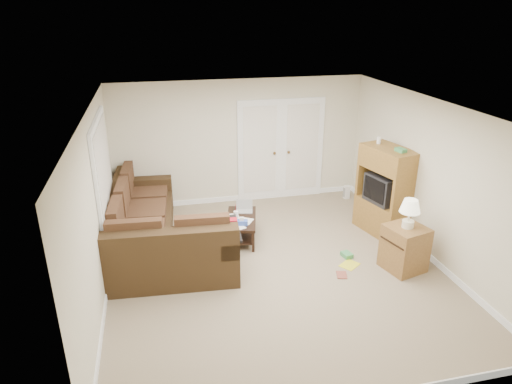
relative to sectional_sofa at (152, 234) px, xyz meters
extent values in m
plane|color=gray|center=(1.82, -0.85, -0.37)|extent=(5.50, 5.50, 0.00)
cube|color=white|center=(1.82, -0.85, 2.13)|extent=(5.00, 5.50, 0.02)
cube|color=silver|center=(-0.68, -0.85, 0.88)|extent=(0.02, 5.50, 2.50)
cube|color=silver|center=(4.32, -0.85, 0.88)|extent=(0.02, 5.50, 2.50)
cube|color=silver|center=(1.82, 1.90, 0.88)|extent=(5.00, 0.02, 2.50)
cube|color=silver|center=(1.82, -3.60, 0.88)|extent=(5.00, 0.02, 2.50)
cube|color=silver|center=(2.22, 1.87, 0.66)|extent=(0.90, 0.04, 2.13)
cube|color=silver|center=(3.12, 1.87, 0.66)|extent=(0.90, 0.04, 2.13)
cube|color=white|center=(2.22, 1.85, 0.71)|extent=(0.68, 0.02, 1.80)
cube|color=white|center=(3.12, 1.85, 0.71)|extent=(0.68, 0.02, 1.80)
cube|color=silver|center=(-0.65, 0.15, 1.18)|extent=(0.04, 1.92, 1.42)
cube|color=white|center=(-0.62, 0.15, 1.18)|extent=(0.02, 1.74, 1.24)
cube|color=#3A2916|center=(-0.17, 0.58, -0.14)|extent=(1.18, 2.62, 0.47)
cube|color=#3A2916|center=(-0.53, 0.61, 0.33)|extent=(0.45, 2.56, 0.48)
cube|color=#3A2916|center=(-0.09, 1.72, 0.22)|extent=(1.01, 0.34, 0.24)
cube|color=#4E321F|center=(-0.08, 0.57, 0.16)|extent=(0.84, 2.48, 0.13)
cube|color=#3A2916|center=(0.24, -0.73, -0.14)|extent=(2.06, 1.14, 0.47)
cube|color=#3A2916|center=(0.21, -1.09, 0.33)|extent=(2.01, 0.41, 0.48)
cube|color=#3A2916|center=(1.10, -0.79, 0.22)|extent=(0.34, 1.01, 0.24)
cube|color=#4E321F|center=(0.24, -0.64, 0.16)|extent=(1.93, 0.80, 0.13)
cube|color=black|center=(1.10, -0.79, 0.36)|extent=(0.42, 0.91, 0.03)
cube|color=#AD1220|center=(1.12, -0.55, 0.38)|extent=(0.36, 0.16, 0.02)
cube|color=black|center=(1.50, 0.20, 0.01)|extent=(0.70, 1.07, 0.04)
cube|color=black|center=(1.50, 0.20, -0.23)|extent=(0.62, 0.99, 0.03)
cylinder|color=white|center=(1.41, 0.17, 0.11)|extent=(0.08, 0.08, 0.14)
cylinder|color=#AD1220|center=(1.41, 0.17, 0.24)|extent=(0.01, 0.01, 0.13)
cube|color=#3856B8|center=(1.46, -0.07, 0.07)|extent=(0.22, 0.15, 0.08)
cube|color=white|center=(1.48, 0.11, 0.04)|extent=(0.44, 0.60, 0.00)
cube|color=olive|center=(4.02, -0.08, -0.08)|extent=(0.76, 1.08, 0.59)
cube|color=olive|center=(4.02, -0.08, 1.00)|extent=(0.76, 1.08, 0.39)
cube|color=black|center=(4.00, -0.08, 0.46)|extent=(0.60, 0.68, 0.49)
cube|color=black|center=(3.77, -0.14, 0.48)|extent=(0.13, 0.50, 0.39)
cube|color=#439355|center=(4.08, -0.31, 1.23)|extent=(0.16, 0.20, 0.06)
cylinder|color=white|center=(3.95, 0.21, 1.25)|extent=(0.07, 0.07, 0.12)
cube|color=brown|center=(3.75, -1.31, -0.01)|extent=(0.67, 0.67, 0.71)
cylinder|color=white|center=(3.75, -1.31, 0.40)|extent=(0.17, 0.17, 0.11)
cylinder|color=white|center=(3.75, -1.31, 0.53)|extent=(0.03, 0.03, 0.15)
cone|color=white|center=(3.75, -1.31, 0.69)|extent=(0.31, 0.31, 0.20)
cube|color=white|center=(4.02, 1.48, -0.23)|extent=(0.12, 0.10, 0.28)
cube|color=yellow|center=(2.99, -1.05, -0.37)|extent=(0.38, 0.36, 0.01)
cube|color=#439355|center=(3.05, -0.80, -0.33)|extent=(0.17, 0.21, 0.07)
imported|color=brown|center=(2.68, -1.28, -0.36)|extent=(0.20, 0.24, 0.02)
camera|label=1|loc=(0.17, -6.77, 3.41)|focal=32.00mm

